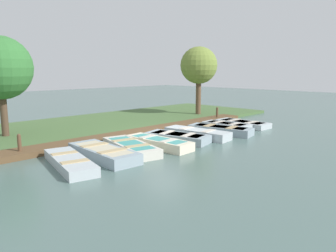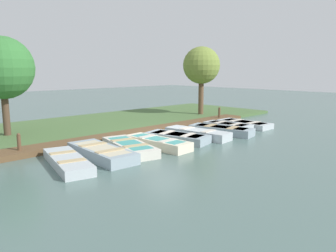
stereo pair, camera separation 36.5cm
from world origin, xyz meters
name	(u,v)px [view 1 (the left image)]	position (x,y,z in m)	size (l,w,h in m)	color
ground_plane	(165,136)	(0.00, 0.00, 0.00)	(80.00, 80.00, 0.00)	#4C6660
shore_bank	(107,123)	(-5.00, 0.00, 0.09)	(8.00, 24.00, 0.18)	#476638
dock_walkway	(148,131)	(-1.27, 0.00, 0.12)	(1.25, 15.47, 0.23)	brown
rowboat_0	(70,162)	(1.38, -6.03, 0.18)	(3.53, 1.73, 0.36)	#B2BCC1
rowboat_1	(103,153)	(1.28, -4.57, 0.22)	(3.50, 1.41, 0.43)	#8C9EA8
rowboat_2	(131,147)	(1.21, -3.18, 0.20)	(3.53, 1.86, 0.40)	beige
rowboat_3	(158,143)	(1.46, -1.84, 0.20)	(3.32, 1.16, 0.41)	beige
rowboat_4	(177,137)	(1.25, -0.40, 0.20)	(3.22, 1.88, 0.40)	#8C9EA8
rowboat_5	(197,133)	(1.30, 1.00, 0.21)	(3.51, 1.36, 0.43)	#B2BCC1
rowboat_6	(220,130)	(1.55, 2.61, 0.20)	(3.51, 1.80, 0.41)	#8C9EA8
rowboat_7	(226,126)	(0.96, 4.02, 0.18)	(2.80, 1.21, 0.36)	#B2BCC1
rowboat_8	(243,124)	(1.16, 5.42, 0.16)	(3.22, 1.29, 0.34)	#B2BCC1
mooring_post_near	(20,145)	(-1.22, -6.72, 0.46)	(0.15, 0.15, 0.92)	brown
mooring_post_far	(217,114)	(-1.22, 6.09, 0.46)	(0.15, 0.15, 0.92)	brown
park_tree_far_left	(0,68)	(-4.98, -5.93, 3.42)	(2.99, 2.99, 4.93)	#4C3828
park_tree_left	(199,66)	(-3.42, 6.79, 3.61)	(2.61, 2.61, 4.96)	brown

